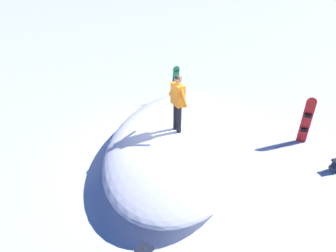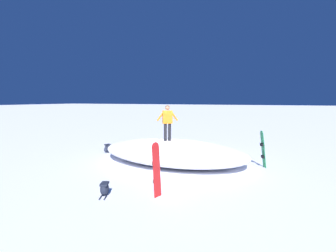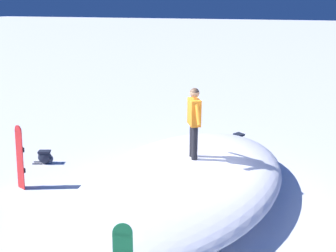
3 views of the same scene
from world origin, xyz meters
name	(u,v)px [view 3 (image 3 of 3)]	position (x,y,z in m)	size (l,w,h in m)	color
ground	(204,199)	(0.00, 0.00, 0.00)	(240.00, 240.00, 0.00)	white
snow_mound	(185,181)	(-0.42, -0.18, 0.47)	(6.90, 4.12, 0.93)	white
snowboarder_standing	(194,119)	(-0.34, 0.13, 1.88)	(0.61, 0.90, 1.65)	black
snowboard_primary_upright	(20,156)	(-4.33, -1.13, 0.83)	(0.31, 0.22, 1.61)	red
backpack_near	(45,157)	(-4.83, 0.33, 0.20)	(0.60, 0.40, 0.39)	#1E2333
backpack_far	(238,140)	(-0.03, 3.71, 0.24)	(0.53, 0.46, 0.47)	#1E2333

